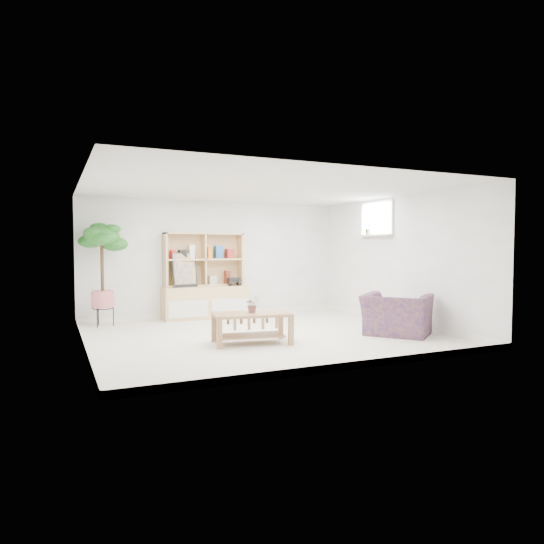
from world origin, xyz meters
name	(u,v)px	position (x,y,z in m)	size (l,w,h in m)	color
floor	(262,335)	(0.00, 0.00, 0.00)	(5.50, 5.00, 0.01)	beige
ceiling	(262,188)	(0.00, 0.00, 2.40)	(5.50, 5.00, 0.01)	silver
walls	(262,262)	(0.00, 0.00, 1.20)	(5.51, 5.01, 2.40)	silver
baseboard	(262,332)	(0.00, 0.00, 0.05)	(5.50, 5.00, 0.10)	white
window	(377,219)	(2.73, 0.60, 2.00)	(0.10, 0.98, 0.68)	silver
window_sill	(375,235)	(2.67, 0.60, 1.68)	(0.14, 1.00, 0.04)	white
storage_unit	(206,276)	(-0.29, 2.24, 0.87)	(1.74, 0.59, 1.74)	tan
poster	(184,270)	(-0.73, 2.20, 1.00)	(0.50, 0.12, 0.69)	yellow
toy_truck	(234,281)	(0.28, 2.14, 0.75)	(0.35, 0.24, 0.19)	black
coffee_table	(252,328)	(-0.42, -0.57, 0.23)	(1.14, 0.62, 0.47)	#9D724E
table_plant	(252,304)	(-0.40, -0.54, 0.59)	(0.22, 0.19, 0.25)	#257830
floor_tree	(102,274)	(-2.30, 2.03, 0.95)	(0.70, 0.70, 1.91)	#144110
armchair	(397,312)	(2.02, -0.91, 0.39)	(1.04, 0.91, 0.77)	navy
sill_plant	(368,229)	(2.67, 0.81, 1.82)	(0.13, 0.11, 0.24)	#144110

